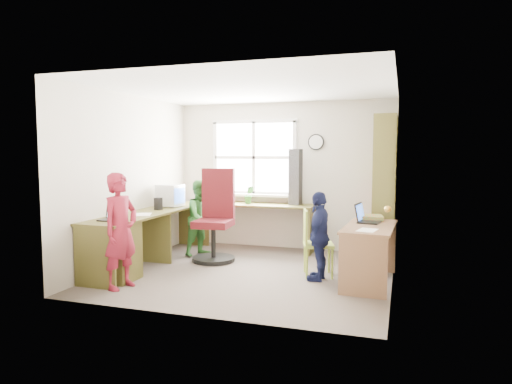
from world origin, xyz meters
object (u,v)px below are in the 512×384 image
Objects in this scene: bookshelf at (385,193)px; swivel_chair at (215,221)px; l_desk at (151,237)px; person_green at (202,218)px; crt_monitor at (170,195)px; right_desk at (370,241)px; laptop_left at (114,216)px; person_navy at (319,236)px; person_red at (121,231)px; laptop_right at (366,218)px; cd_tower at (296,177)px; potted_plant at (249,195)px; wooden_chair at (313,240)px.

bookshelf reaches higher than swivel_chair.
l_desk is 2.20× the size of swivel_chair.
crt_monitor is at bearing 130.39° from person_green.
person_green is (-2.57, 0.77, 0.07)m from right_desk.
bookshelf reaches higher than laptop_left.
person_green reaches higher than crt_monitor.
person_red is at bearing -60.32° from person_navy.
bookshelf is at bearing 30.44° from laptop_left.
person_navy is (-0.53, -0.31, -0.21)m from laptop_right.
bookshelf is 2.36× the size of cd_tower.
crt_monitor reaches higher than l_desk.
right_desk is 2.31m from swivel_chair.
person_green is at bearing 139.79° from swivel_chair.
cd_tower reaches higher than person_navy.
bookshelf is at bearing 26.43° from l_desk.
person_red reaches higher than person_green.
laptop_left reaches higher than l_desk.
right_desk is 0.61m from person_navy.
person_red is at bearing -141.38° from bookshelf.
crt_monitor is at bearing 170.98° from right_desk.
bookshelf is at bearing 16.12° from crt_monitor.
laptop_left is (0.02, -1.47, -0.13)m from crt_monitor.
cd_tower is (1.78, 0.85, 0.27)m from crt_monitor.
person_red is at bearing 125.36° from laptop_right.
cd_tower is at bearing 52.61° from laptop_right.
crt_monitor is 1.31× the size of potted_plant.
bookshelf is 2.49m from swivel_chair.
swivel_chair reaches higher than l_desk.
person_navy reaches higher than wooden_chair.
swivel_chair is (-2.37, -0.66, -0.42)m from bookshelf.
l_desk is at bearing 16.21° from person_red.
crt_monitor is 0.33× the size of person_green.
swivel_chair is (0.59, 0.81, 0.12)m from l_desk.
wooden_chair is 2.44m from crt_monitor.
cd_tower reaches higher than laptop_left.
crt_monitor is 1.24× the size of laptop_left.
person_green is 2.13m from person_navy.
swivel_chair reaches higher than laptop_left.
right_desk is at bearing -80.79° from person_green.
wooden_chair is 0.77× the size of person_navy.
right_desk is 1.08× the size of person_green.
bookshelf reaches higher than potted_plant.
person_navy is at bearing -73.86° from wooden_chair.
laptop_left is 0.34× the size of cd_tower.
laptop_right is at bearing -11.93° from swivel_chair.
cd_tower is 0.77× the size of person_green.
person_navy reaches higher than potted_plant.
laptop_right is at bearing 11.04° from l_desk.
l_desk is 1.05m from crt_monitor.
laptop_right is at bearing -1.04° from crt_monitor.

